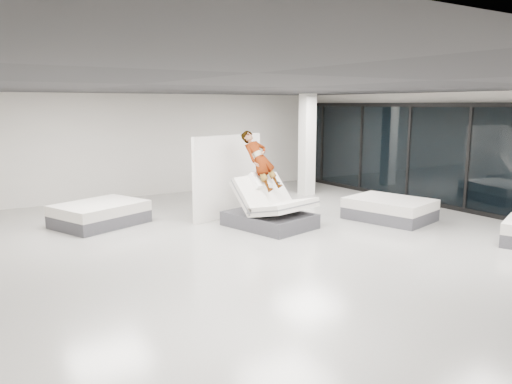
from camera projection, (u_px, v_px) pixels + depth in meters
room at (288, 168)px, 10.10m from camera, size 14.00×14.04×3.20m
hero_bed at (271, 211)px, 11.76m from camera, size 1.84×2.20×1.30m
person at (260, 174)px, 11.85m from camera, size 0.91×1.64×1.12m
remote at (278, 182)px, 11.79m from camera, size 0.08×0.15×0.08m
divider_panel at (228, 176)px, 12.75m from camera, size 2.26×0.72×2.11m
flat_bed_right_far at (390, 209)px, 12.55m from camera, size 1.91×2.26×0.54m
flat_bed_left_far at (100, 214)px, 11.99m from camera, size 2.37×2.10×0.54m
column at (307, 145)px, 15.95m from camera, size 0.40×0.40×3.20m
storefront_glazing at (468, 159)px, 13.23m from camera, size 0.12×13.40×2.92m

